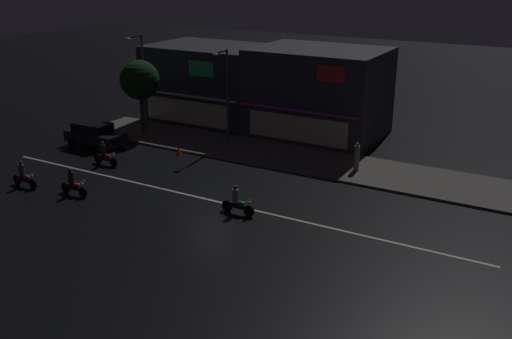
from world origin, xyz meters
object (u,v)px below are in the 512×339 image
object	(u,v)px
pedestrian_on_sidewalk	(357,157)
motorcycle_opposite_lane	(24,176)
motorcycle_lead	(105,155)
motorcycle_trailing_far	(73,184)
parked_car_near_kerb	(95,134)
streetlamp_west	(142,74)
motorcycle_following	(237,202)
traffic_cone	(179,150)
streetlamp_mid	(225,88)

from	to	relation	value
pedestrian_on_sidewalk	motorcycle_opposite_lane	bearing A→B (deg)	61.56
motorcycle_lead	motorcycle_trailing_far	world-z (taller)	same
pedestrian_on_sidewalk	parked_car_near_kerb	world-z (taller)	pedestrian_on_sidewalk
motorcycle_trailing_far	motorcycle_lead	bearing A→B (deg)	-64.80
streetlamp_west	pedestrian_on_sidewalk	world-z (taller)	streetlamp_west
parked_car_near_kerb	motorcycle_trailing_far	size ratio (longest dim) A/B	2.26
parked_car_near_kerb	motorcycle_following	bearing A→B (deg)	161.62
parked_car_near_kerb	traffic_cone	xyz separation A→B (m)	(6.14, 1.41, -0.59)
motorcycle_trailing_far	streetlamp_west	bearing A→B (deg)	-66.16
parked_car_near_kerb	motorcycle_trailing_far	world-z (taller)	parked_car_near_kerb
streetlamp_west	motorcycle_following	world-z (taller)	streetlamp_west
streetlamp_mid	parked_car_near_kerb	distance (m)	9.64
streetlamp_west	streetlamp_mid	xyz separation A→B (m)	(7.19, 0.21, -0.29)
motorcycle_following	motorcycle_trailing_far	world-z (taller)	same
pedestrian_on_sidewalk	motorcycle_following	bearing A→B (deg)	95.46
parked_car_near_kerb	motorcycle_following	size ratio (longest dim) A/B	2.26
parked_car_near_kerb	motorcycle_lead	xyz separation A→B (m)	(3.32, -2.55, -0.24)
streetlamp_mid	traffic_cone	xyz separation A→B (m)	(-1.48, -3.60, -3.72)
parked_car_near_kerb	traffic_cone	world-z (taller)	parked_car_near_kerb
parked_car_near_kerb	motorcycle_trailing_far	distance (m)	8.88
streetlamp_west	motorcycle_lead	distance (m)	8.71
motorcycle_opposite_lane	motorcycle_trailing_far	size ratio (longest dim) A/B	1.00
streetlamp_west	pedestrian_on_sidewalk	xyz separation A→B (m)	(17.18, -0.78, -3.33)
motorcycle_following	traffic_cone	world-z (taller)	motorcycle_following
streetlamp_west	parked_car_near_kerb	bearing A→B (deg)	-95.16
motorcycle_opposite_lane	parked_car_near_kerb	bearing A→B (deg)	-81.75
pedestrian_on_sidewalk	motorcycle_following	size ratio (longest dim) A/B	0.92
motorcycle_trailing_far	streetlamp_mid	bearing A→B (deg)	-99.18
motorcycle_trailing_far	motorcycle_following	bearing A→B (deg)	-164.32
streetlamp_west	pedestrian_on_sidewalk	bearing A→B (deg)	-2.60
parked_car_near_kerb	pedestrian_on_sidewalk	bearing A→B (deg)	-167.12
motorcycle_lead	traffic_cone	xyz separation A→B (m)	(2.82, 3.96, -0.36)
motorcycle_opposite_lane	traffic_cone	distance (m)	9.96
streetlamp_west	motorcycle_trailing_far	xyz separation A→B (m)	(4.88, -11.92, -3.66)
pedestrian_on_sidewalk	parked_car_near_kerb	size ratio (longest dim) A/B	0.41
motorcycle_following	traffic_cone	xyz separation A→B (m)	(-8.34, 6.22, -0.36)
traffic_cone	motorcycle_trailing_far	bearing A→B (deg)	-95.53
motorcycle_following	motorcycle_opposite_lane	xyz separation A→B (m)	(-12.56, -2.80, 0.00)
pedestrian_on_sidewalk	streetlamp_mid	bearing A→B (deg)	19.37
streetlamp_west	motorcycle_following	bearing A→B (deg)	-34.41
streetlamp_mid	motorcycle_opposite_lane	distance (m)	14.25
pedestrian_on_sidewalk	motorcycle_trailing_far	xyz separation A→B (m)	(-12.31, -11.14, -0.32)
streetlamp_west	traffic_cone	bearing A→B (deg)	-30.78
motorcycle_trailing_far	traffic_cone	world-z (taller)	motorcycle_trailing_far
pedestrian_on_sidewalk	motorcycle_following	xyz separation A→B (m)	(-3.14, -8.84, -0.32)
motorcycle_opposite_lane	traffic_cone	bearing A→B (deg)	-120.98
parked_car_near_kerb	motorcycle_opposite_lane	size ratio (longest dim) A/B	2.26
motorcycle_lead	parked_car_near_kerb	bearing A→B (deg)	139.42
parked_car_near_kerb	motorcycle_lead	distance (m)	4.19
motorcycle_trailing_far	parked_car_near_kerb	bearing A→B (deg)	-51.66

